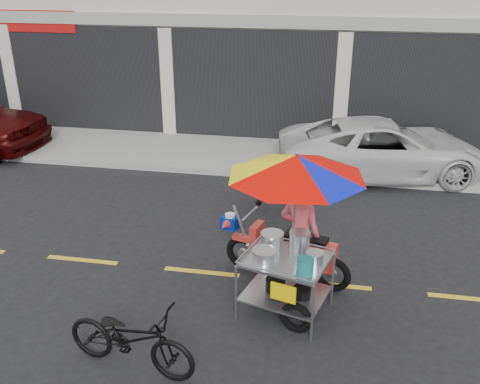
# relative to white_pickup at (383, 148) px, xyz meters

# --- Properties ---
(ground) EXTENTS (90.00, 90.00, 0.00)m
(ground) POSITION_rel_white_pickup_xyz_m (-0.97, -4.70, -0.64)
(ground) COLOR black
(sidewalk) EXTENTS (45.00, 3.00, 0.15)m
(sidewalk) POSITION_rel_white_pickup_xyz_m (-0.97, 0.80, -0.56)
(sidewalk) COLOR gray
(sidewalk) RESTS_ON ground
(centerline) EXTENTS (42.00, 0.10, 0.01)m
(centerline) POSITION_rel_white_pickup_xyz_m (-0.97, -4.70, -0.63)
(centerline) COLOR gold
(centerline) RESTS_ON ground
(white_pickup) EXTENTS (4.91, 2.98, 1.27)m
(white_pickup) POSITION_rel_white_pickup_xyz_m (0.00, 0.00, 0.00)
(white_pickup) COLOR silver
(white_pickup) RESTS_ON ground
(near_bicycle) EXTENTS (1.74, 0.87, 0.87)m
(near_bicycle) POSITION_rel_white_pickup_xyz_m (-3.26, -6.91, -0.20)
(near_bicycle) COLOR black
(near_bicycle) RESTS_ON ground
(food_vendor_rig) EXTENTS (2.31, 2.27, 2.34)m
(food_vendor_rig) POSITION_rel_white_pickup_xyz_m (-1.54, -5.15, 0.84)
(food_vendor_rig) COLOR black
(food_vendor_rig) RESTS_ON ground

